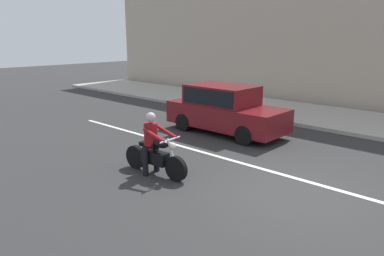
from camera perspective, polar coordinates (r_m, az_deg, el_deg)
The scene contains 4 objects.
ground_plane at distance 8.37m, azimuth 16.13°, elevation -10.22°, with size 80.00×80.00×0.00m, color #2D2D2D.
lane_marking_stripe at distance 9.45m, azimuth 14.19°, elevation -7.18°, with size 18.00×0.14×0.01m, color silver.
motorcycle_with_rider_crimson at distance 9.04m, azimuth -6.02°, elevation -3.42°, with size 2.04×0.70×1.60m.
parked_sedan_maroon at distance 12.97m, azimuth 5.17°, elevation 3.05°, with size 4.39×1.82×1.72m.
Camera 1 is at (3.28, -6.92, 3.39)m, focal length 33.59 mm.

